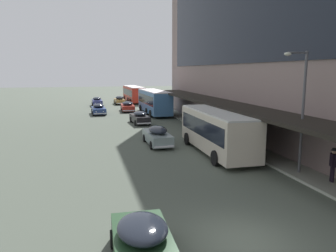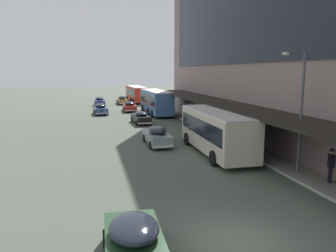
{
  "view_description": "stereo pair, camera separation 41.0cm",
  "coord_description": "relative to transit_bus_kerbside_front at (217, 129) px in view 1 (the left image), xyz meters",
  "views": [
    {
      "loc": [
        -5.23,
        -9.86,
        6.05
      ],
      "look_at": [
        1.72,
        17.67,
        1.25
      ],
      "focal_mm": 35.0,
      "sensor_mm": 36.0,
      "label": 1
    },
    {
      "loc": [
        -4.83,
        -9.96,
        6.05
      ],
      "look_at": [
        1.72,
        17.67,
        1.25
      ],
      "focal_mm": 35.0,
      "sensor_mm": 36.0,
      "label": 2
    }
  ],
  "objects": [
    {
      "name": "ground",
      "position": [
        -3.99,
        -12.14,
        -1.82
      ],
      "size": [
        240.0,
        240.0,
        0.0
      ],
      "primitive_type": "plane",
      "color": "#4F574B"
    },
    {
      "name": "transit_bus_kerbside_front",
      "position": [
        0.0,
        0.0,
        0.0
      ],
      "size": [
        2.86,
        9.67,
        3.16
      ],
      "color": "beige",
      "rests_on": "ground"
    },
    {
      "name": "transit_bus_kerbside_rear",
      "position": [
        0.12,
        23.0,
        0.08
      ],
      "size": [
        2.94,
        10.87,
        3.33
      ],
      "color": "teal",
      "rests_on": "ground"
    },
    {
      "name": "transit_bus_kerbside_far",
      "position": [
        -0.11,
        41.4,
        -0.05
      ],
      "size": [
        2.99,
        11.31,
        3.08
      ],
      "color": "#AF281A",
      "rests_on": "ground"
    },
    {
      "name": "sedan_far_back",
      "position": [
        -3.23,
        38.01,
        -1.08
      ],
      "size": [
        1.87,
        4.29,
        1.52
      ],
      "color": "olive",
      "rests_on": "ground"
    },
    {
      "name": "sedan_lead_mid",
      "position": [
        -3.23,
        15.09,
        -1.09
      ],
      "size": [
        1.94,
        4.6,
        1.47
      ],
      "color": "black",
      "rests_on": "ground"
    },
    {
      "name": "sedan_lead_near",
      "position": [
        -3.1,
        27.26,
        -1.07
      ],
      "size": [
        2.15,
        4.98,
        1.51
      ],
      "color": "#A5271D",
      "rests_on": "ground"
    },
    {
      "name": "sedan_second_mid",
      "position": [
        -7.51,
        24.73,
        -1.09
      ],
      "size": [
        2.01,
        4.36,
        1.48
      ],
      "color": "navy",
      "rests_on": "ground"
    },
    {
      "name": "sedan_oncoming_rear",
      "position": [
        -3.62,
        3.81,
        -1.04
      ],
      "size": [
        1.83,
        4.84,
        1.59
      ],
      "color": "gray",
      "rests_on": "ground"
    },
    {
      "name": "sedan_trailing_near",
      "position": [
        -7.66,
        -12.64,
        -1.1
      ],
      "size": [
        2.07,
        4.37,
        1.43
      ],
      "color": "#214124",
      "rests_on": "ground"
    },
    {
      "name": "sedan_oncoming_front",
      "position": [
        -7.3,
        36.11,
        -1.05
      ],
      "size": [
        1.82,
        4.5,
        1.54
      ],
      "color": "navy",
      "rests_on": "ground"
    },
    {
      "name": "pedestrian_at_kerb",
      "position": [
        3.44,
        -7.8,
        -0.64
      ],
      "size": [
        0.36,
        0.59,
        1.86
      ],
      "color": "black",
      "rests_on": "sidewalk_kerb"
    },
    {
      "name": "street_lamp",
      "position": [
        2.61,
        -5.91,
        2.39
      ],
      "size": [
        1.5,
        0.28,
        6.98
      ],
      "color": "#4C4C51",
      "rests_on": "sidewalk_kerb"
    }
  ]
}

